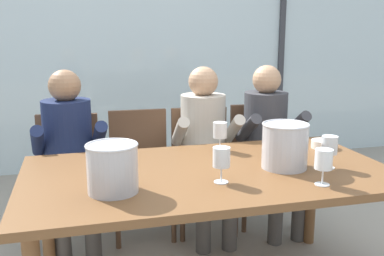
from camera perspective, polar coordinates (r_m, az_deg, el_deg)
ground at (r=3.49m, az=-2.79°, el=-11.86°), size 14.00×14.00×0.00m
window_glass_panel at (r=4.67m, az=-6.94°, el=10.74°), size 7.11×0.03×2.60m
window_mullion_right at (r=5.13m, az=11.42°, el=10.74°), size 0.06×0.06×2.60m
hillside_vineyard at (r=9.13m, az=-10.88°, el=9.49°), size 13.11×2.40×1.97m
dining_table at (r=2.34m, az=2.21°, el=-7.12°), size 1.91×1.04×0.72m
chair_near_curtain at (r=3.16m, az=-15.73°, el=-5.11°), size 0.49×0.49×0.87m
chair_left_of_center at (r=3.22m, az=-6.70°, el=-4.39°), size 0.45×0.45×0.87m
chair_center at (r=3.29m, az=1.23°, el=-3.94°), size 0.47×0.47×0.87m
chair_right_of_center at (r=3.47m, az=8.70°, el=-3.22°), size 0.48×0.48×0.87m
person_navy_polo at (r=3.00m, az=-15.53°, el=-2.63°), size 0.48×0.63×1.19m
person_beige_jumper at (r=3.12m, az=1.75°, el=-1.58°), size 0.48×0.62×1.19m
person_charcoal_jacket at (r=3.29m, az=9.93°, el=-1.03°), size 0.47×0.62×1.19m
ice_bucket_primary at (r=2.02m, az=-10.20°, el=-5.01°), size 0.24×0.24×0.22m
ice_bucket_secondary at (r=2.38m, az=11.88°, el=-2.16°), size 0.25×0.25×0.24m
tasting_bowl at (r=2.85m, az=16.48°, el=-2.00°), size 0.14×0.14×0.05m
wine_glass_by_left_taster at (r=2.43m, az=17.29°, el=-2.29°), size 0.08×0.08×0.17m
wine_glass_near_bucket at (r=2.67m, az=3.63°, el=-0.44°), size 0.08×0.08×0.17m
wine_glass_center_pour at (r=2.16m, az=16.61°, el=-3.96°), size 0.08×0.08×0.17m
wine_glass_by_right_taster at (r=2.11m, az=3.75°, el=-3.99°), size 0.08×0.08×0.17m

